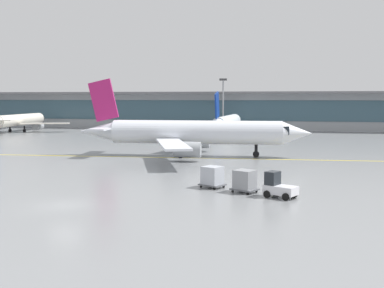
{
  "coord_description": "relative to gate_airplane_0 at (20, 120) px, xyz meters",
  "views": [
    {
      "loc": [
        17.34,
        -32.35,
        8.12
      ],
      "look_at": [
        5.54,
        18.81,
        3.0
      ],
      "focal_mm": 44.59,
      "sensor_mm": 36.0,
      "label": 1
    }
  ],
  "objects": [
    {
      "name": "cargo_dolly_lead",
      "position": [
        61.37,
        -61.67,
        -1.66
      ],
      "size": [
        2.59,
        2.36,
        1.94
      ],
      "rotation": [
        0.0,
        0.0,
        -0.45
      ],
      "color": "#595B60",
      "rests_on": "ground_plane"
    },
    {
      "name": "terminal_concourse",
      "position": [
        48.69,
        19.93,
        2.2
      ],
      "size": [
        196.46,
        11.0,
        9.6
      ],
      "color": "#9EA3A8",
      "rests_on": "ground_plane"
    },
    {
      "name": "taxiing_regional_jet",
      "position": [
        51.45,
        -37.82,
        0.52
      ],
      "size": [
        32.67,
        30.24,
        10.81
      ],
      "rotation": [
        0.0,
        0.0,
        0.09
      ],
      "color": "silver",
      "rests_on": "ground_plane"
    },
    {
      "name": "cargo_dolly_trailing",
      "position": [
        58.26,
        -60.15,
        -1.66
      ],
      "size": [
        2.59,
        2.36,
        1.94
      ],
      "rotation": [
        0.0,
        0.0,
        -0.45
      ],
      "color": "#595B60",
      "rests_on": "ground_plane"
    },
    {
      "name": "apron_light_mast_1",
      "position": [
        47.68,
        10.45,
        4.28
      ],
      "size": [
        1.8,
        0.36,
        12.65
      ],
      "color": "gray",
      "rests_on": "ground_plane"
    },
    {
      "name": "gate_airplane_1",
      "position": [
        50.4,
        -0.86,
        0.08
      ],
      "size": [
        26.17,
        28.08,
        9.32
      ],
      "rotation": [
        0.0,
        0.0,
        1.55
      ],
      "color": "white",
      "rests_on": "ground_plane"
    },
    {
      "name": "baggage_tug",
      "position": [
        64.28,
        -63.08,
        -1.83
      ],
      "size": [
        2.95,
        2.46,
        2.1
      ],
      "rotation": [
        0.0,
        0.0,
        -0.45
      ],
      "color": "silver",
      "rests_on": "ground_plane"
    },
    {
      "name": "taxiway_centreline_stripe",
      "position": [
        51.87,
        -39.78,
        -2.71
      ],
      "size": [
        109.56,
        10.57,
        0.01
      ],
      "primitive_type": "cube",
      "rotation": [
        0.0,
        0.0,
        0.09
      ],
      "color": "yellow",
      "rests_on": "ground_plane"
    },
    {
      "name": "ground_plane",
      "position": [
        48.69,
        -69.63,
        -2.72
      ],
      "size": [
        400.0,
        400.0,
        0.0
      ],
      "primitive_type": "plane",
      "color": "gray"
    },
    {
      "name": "gate_airplane_0",
      "position": [
        0.0,
        0.0,
        0.0
      ],
      "size": [
        25.37,
        27.39,
        9.07
      ],
      "rotation": [
        0.0,
        0.0,
        1.66
      ],
      "color": "silver",
      "rests_on": "ground_plane"
    }
  ]
}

